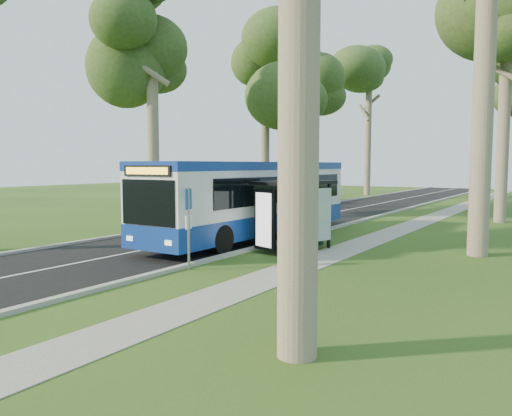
{
  "coord_description": "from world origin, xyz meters",
  "views": [
    {
      "loc": [
        10.43,
        -13.4,
        3.3
      ],
      "look_at": [
        -0.1,
        2.94,
        1.6
      ],
      "focal_mm": 35.0,
      "sensor_mm": 36.0,
      "label": 1
    }
  ],
  "objects_px": {
    "bus_stop_sign": "(188,219)",
    "bus_shelter": "(292,202)",
    "car_silver": "(310,195)",
    "litter_bin": "(317,232)",
    "bus": "(254,199)",
    "car_white": "(322,192)"
  },
  "relations": [
    {
      "from": "bus_stop_sign",
      "to": "bus_shelter",
      "type": "relative_size",
      "value": 0.74
    },
    {
      "from": "bus_stop_sign",
      "to": "car_white",
      "type": "xyz_separation_m",
      "value": [
        -9.18,
        29.13,
        -0.83
      ]
    },
    {
      "from": "bus_shelter",
      "to": "litter_bin",
      "type": "bearing_deg",
      "value": 107.12
    },
    {
      "from": "bus",
      "to": "bus_stop_sign",
      "type": "relative_size",
      "value": 4.97
    },
    {
      "from": "bus",
      "to": "bus_shelter",
      "type": "height_order",
      "value": "bus"
    },
    {
      "from": "car_white",
      "to": "bus",
      "type": "bearing_deg",
      "value": -67.31
    },
    {
      "from": "bus",
      "to": "bus_stop_sign",
      "type": "xyz_separation_m",
      "value": [
        1.86,
        -6.58,
        -0.15
      ]
    },
    {
      "from": "bus_stop_sign",
      "to": "bus_shelter",
      "type": "distance_m",
      "value": 4.73
    },
    {
      "from": "bus_shelter",
      "to": "car_silver",
      "type": "relative_size",
      "value": 0.76
    },
    {
      "from": "car_white",
      "to": "bus_stop_sign",
      "type": "bearing_deg",
      "value": -67.8
    },
    {
      "from": "bus",
      "to": "car_white",
      "type": "xyz_separation_m",
      "value": [
        -7.32,
        22.55,
        -0.99
      ]
    },
    {
      "from": "litter_bin",
      "to": "car_white",
      "type": "relative_size",
      "value": 0.22
    },
    {
      "from": "bus_stop_sign",
      "to": "bus_shelter",
      "type": "xyz_separation_m",
      "value": [
        1.14,
        4.58,
        0.27
      ]
    },
    {
      "from": "bus",
      "to": "car_silver",
      "type": "height_order",
      "value": "bus"
    },
    {
      "from": "bus_stop_sign",
      "to": "litter_bin",
      "type": "distance_m",
      "value": 6.95
    },
    {
      "from": "bus",
      "to": "bus_stop_sign",
      "type": "height_order",
      "value": "bus"
    },
    {
      "from": "bus",
      "to": "car_silver",
      "type": "distance_m",
      "value": 20.23
    },
    {
      "from": "bus_stop_sign",
      "to": "litter_bin",
      "type": "bearing_deg",
      "value": 70.94
    },
    {
      "from": "bus_shelter",
      "to": "car_white",
      "type": "bearing_deg",
      "value": 131.13
    },
    {
      "from": "car_silver",
      "to": "litter_bin",
      "type": "bearing_deg",
      "value": -75.04
    },
    {
      "from": "litter_bin",
      "to": "car_white",
      "type": "distance_m",
      "value": 24.66
    },
    {
      "from": "bus",
      "to": "car_silver",
      "type": "relative_size",
      "value": 2.81
    }
  ]
}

